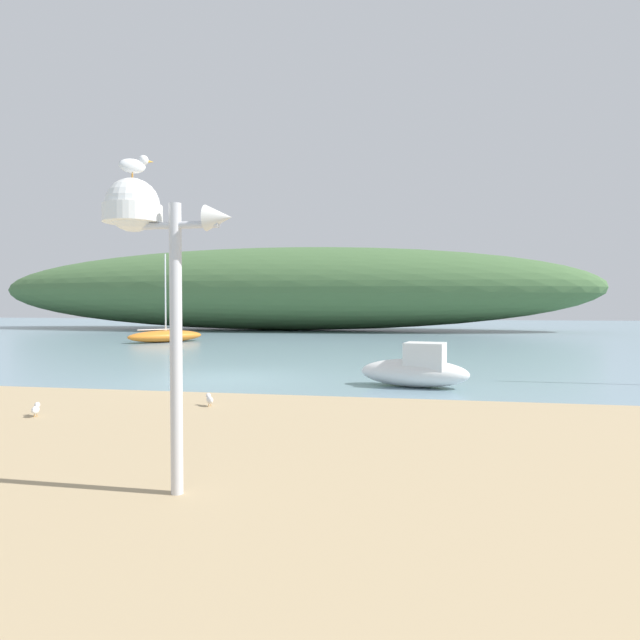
{
  "coord_description": "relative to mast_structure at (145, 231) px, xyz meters",
  "views": [
    {
      "loc": [
        5.3,
        -14.17,
        2.05
      ],
      "look_at": [
        1.95,
        4.11,
        1.52
      ],
      "focal_mm": 30.21,
      "sensor_mm": 36.0,
      "label": 1
    }
  ],
  "objects": [
    {
      "name": "ground_plane",
      "position": [
        -2.67,
        9.29,
        -2.78
      ],
      "size": [
        120.0,
        120.0,
        0.0
      ],
      "primitive_type": "plane",
      "color": "#7A99A8"
    },
    {
      "name": "beach_sand",
      "position": [
        -2.67,
        1.29,
        -2.68
      ],
      "size": [
        44.0,
        9.0,
        0.2
      ],
      "primitive_type": "cube",
      "color": "tan",
      "rests_on": "ground"
    },
    {
      "name": "distant_hill",
      "position": [
        -8.45,
        37.6,
        0.55
      ],
      "size": [
        49.52,
        10.97,
        6.65
      ],
      "primitive_type": "ellipsoid",
      "color": "#476B3D",
      "rests_on": "ground"
    },
    {
      "name": "mast_structure",
      "position": [
        0.0,
        0.0,
        0.0
      ],
      "size": [
        1.3,
        0.57,
        3.09
      ],
      "color": "silver",
      "rests_on": "beach_sand"
    },
    {
      "name": "seagull_on_radar",
      "position": [
        -0.12,
        0.01,
        0.65
      ],
      "size": [
        0.3,
        0.26,
        0.24
      ],
      "color": "orange",
      "rests_on": "mast_structure"
    },
    {
      "name": "sailboat_off_point",
      "position": [
        -10.94,
        22.43,
        -2.43
      ],
      "size": [
        3.67,
        4.08,
        4.81
      ],
      "color": "orange",
      "rests_on": "ground"
    },
    {
      "name": "motorboat_far_right",
      "position": [
        2.59,
        8.68,
        -2.34
      ],
      "size": [
        2.85,
        1.51,
        1.11
      ],
      "color": "white",
      "rests_on": "ground"
    },
    {
      "name": "seagull_mid_strand",
      "position": [
        -3.58,
        2.96,
        -2.45
      ],
      "size": [
        0.19,
        0.31,
        0.23
      ],
      "color": "orange",
      "rests_on": "beach_sand"
    },
    {
      "name": "seagull_by_mast",
      "position": [
        -1.11,
        4.35,
        -2.45
      ],
      "size": [
        0.24,
        0.29,
        0.23
      ],
      "color": "orange",
      "rests_on": "beach_sand"
    }
  ]
}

